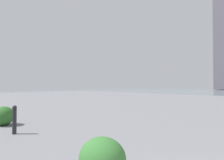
% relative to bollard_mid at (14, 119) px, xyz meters
% --- Properties ---
extents(bollard_mid, '(0.13, 0.13, 0.85)m').
position_rel_bollard_mid_xyz_m(bollard_mid, '(0.00, 0.00, 0.00)').
color(bollard_mid, '#232328').
rests_on(bollard_mid, ground).
extents(shrub_low, '(0.80, 0.72, 0.68)m').
position_rel_bollard_mid_xyz_m(shrub_low, '(1.60, -0.22, -0.10)').
color(shrub_low, '#2D6628').
rests_on(shrub_low, ground).
extents(shrub_round, '(0.77, 0.70, 0.66)m').
position_rel_bollard_mid_xyz_m(shrub_round, '(-3.95, 0.15, -0.11)').
color(shrub_round, '#387533').
rests_on(shrub_round, ground).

